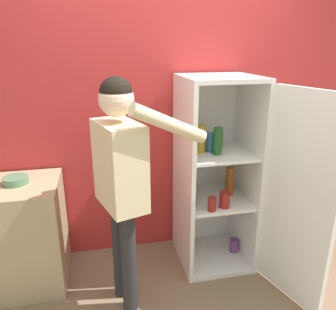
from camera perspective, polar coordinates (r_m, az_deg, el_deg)
wall_back at (r=2.98m, az=-0.91°, el=6.47°), size 7.00×0.06×2.55m
refrigerator at (r=2.84m, az=10.51°, el=-3.89°), size 0.83×1.22×1.67m
person at (r=2.25m, az=-8.16°, el=-2.47°), size 0.77×0.55×1.72m
counter at (r=2.99m, az=-25.04°, el=-12.57°), size 0.75×0.61×0.89m
bowl at (r=2.79m, az=-25.01°, el=-4.00°), size 0.19×0.19×0.06m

